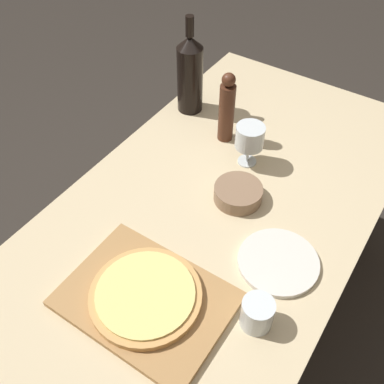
# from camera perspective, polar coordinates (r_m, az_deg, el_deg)

# --- Properties ---
(ground_plane) EXTENTS (12.00, 12.00, 0.00)m
(ground_plane) POSITION_cam_1_polar(r_m,az_deg,el_deg) (1.91, 1.69, -17.06)
(ground_plane) COLOR #2D2823
(dining_table) EXTENTS (0.82, 1.62, 0.73)m
(dining_table) POSITION_cam_1_polar(r_m,az_deg,el_deg) (1.36, 2.26, -5.03)
(dining_table) COLOR #CCB78E
(dining_table) RESTS_ON ground_plane
(cutting_board) EXTENTS (0.40, 0.29, 0.02)m
(cutting_board) POSITION_cam_1_polar(r_m,az_deg,el_deg) (1.13, -5.84, -13.42)
(cutting_board) COLOR #A87A47
(cutting_board) RESTS_ON dining_table
(pizza) EXTENTS (0.27, 0.27, 0.02)m
(pizza) POSITION_cam_1_polar(r_m,az_deg,el_deg) (1.11, -5.92, -12.89)
(pizza) COLOR tan
(pizza) RESTS_ON cutting_board
(wine_bottle) EXTENTS (0.09, 0.09, 0.35)m
(wine_bottle) POSITION_cam_1_polar(r_m,az_deg,el_deg) (1.59, -0.27, 14.82)
(wine_bottle) COLOR black
(wine_bottle) RESTS_ON dining_table
(pepper_mill) EXTENTS (0.05, 0.05, 0.25)m
(pepper_mill) POSITION_cam_1_polar(r_m,az_deg,el_deg) (1.47, 4.43, 10.47)
(pepper_mill) COLOR #4C2819
(pepper_mill) RESTS_ON dining_table
(wine_glass) EXTENTS (0.09, 0.09, 0.14)m
(wine_glass) POSITION_cam_1_polar(r_m,az_deg,el_deg) (1.39, 7.35, 6.88)
(wine_glass) COLOR silver
(wine_glass) RESTS_ON dining_table
(small_bowl) EXTENTS (0.14, 0.14, 0.05)m
(small_bowl) POSITION_cam_1_polar(r_m,az_deg,el_deg) (1.32, 5.88, -0.16)
(small_bowl) COLOR #84664C
(small_bowl) RESTS_ON dining_table
(drinking_tumbler) EXTENTS (0.08, 0.08, 0.08)m
(drinking_tumbler) POSITION_cam_1_polar(r_m,az_deg,el_deg) (1.08, 8.27, -15.02)
(drinking_tumbler) COLOR silver
(drinking_tumbler) RESTS_ON dining_table
(dinner_plate) EXTENTS (0.21, 0.21, 0.01)m
(dinner_plate) POSITION_cam_1_polar(r_m,az_deg,el_deg) (1.20, 10.89, -8.69)
(dinner_plate) COLOR silver
(dinner_plate) RESTS_ON dining_table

